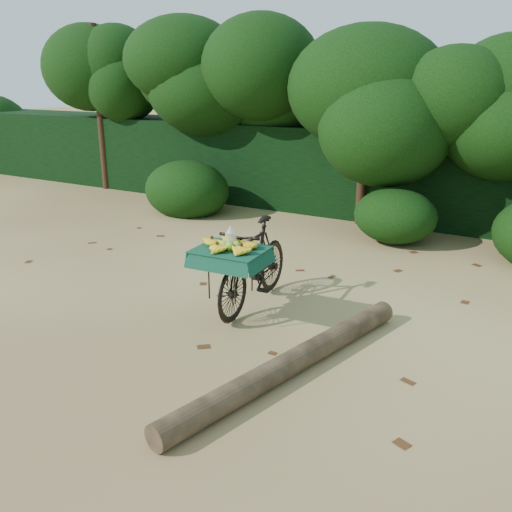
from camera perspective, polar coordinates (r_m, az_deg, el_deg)
The scene contains 7 objects.
ground at distance 6.85m, azimuth -8.73°, elevation -5.98°, with size 80.00×80.00×0.00m, color tan.
vendor_bicycle at distance 6.79m, azimuth -0.33°, elevation -0.81°, with size 0.84×1.89×1.12m.
fallen_log at distance 5.47m, azimuth 3.96°, elevation -11.01°, with size 0.24×0.24×3.37m, color brown.
hedge_backdrop at distance 11.96m, azimuth 10.34°, elevation 8.93°, with size 26.00×1.80×1.80m, color black.
tree_row at distance 11.34m, azimuth 6.05°, elevation 14.22°, with size 14.50×2.00×4.00m, color black, non-canonical shape.
bush_clumps at distance 10.04m, azimuth 8.93°, elevation 4.60°, with size 8.80×1.70×0.90m, color black, non-canonical shape.
leaf_litter at distance 7.32m, azimuth -5.57°, elevation -4.16°, with size 7.00×7.30×0.01m, color #4B2A14, non-canonical shape.
Camera 1 is at (3.99, -4.82, 2.80)m, focal length 38.00 mm.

